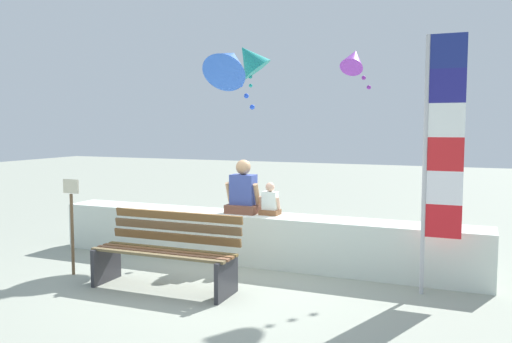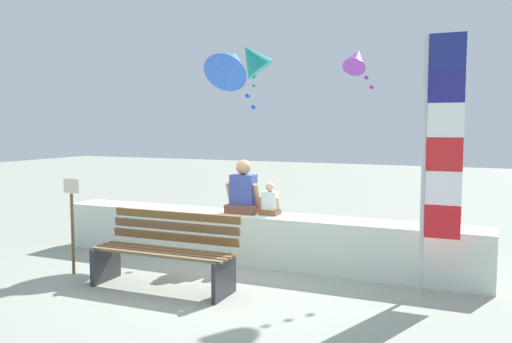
{
  "view_description": "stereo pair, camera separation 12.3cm",
  "coord_description": "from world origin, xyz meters",
  "px_view_note": "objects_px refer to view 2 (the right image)",
  "views": [
    {
      "loc": [
        2.83,
        -5.84,
        1.95
      ],
      "look_at": [
        -0.01,
        0.94,
        1.29
      ],
      "focal_mm": 37.26,
      "sensor_mm": 36.0,
      "label": 1
    },
    {
      "loc": [
        2.95,
        -5.79,
        1.95
      ],
      "look_at": [
        -0.01,
        0.94,
        1.29
      ],
      "focal_mm": 37.26,
      "sensor_mm": 36.0,
      "label": 2
    }
  ],
  "objects_px": {
    "person_adult": "(243,192)",
    "kite_teal": "(253,58)",
    "park_bench": "(166,252)",
    "kite_purple": "(357,59)",
    "kite_blue": "(230,63)",
    "flag_banner": "(437,148)",
    "person_child": "(270,202)",
    "sign_post": "(72,218)"
  },
  "relations": [
    {
      "from": "park_bench",
      "to": "person_child",
      "type": "distance_m",
      "value": 1.73
    },
    {
      "from": "person_adult",
      "to": "kite_teal",
      "type": "height_order",
      "value": "kite_teal"
    },
    {
      "from": "kite_purple",
      "to": "sign_post",
      "type": "distance_m",
      "value": 5.96
    },
    {
      "from": "kite_blue",
      "to": "kite_teal",
      "type": "relative_size",
      "value": 1.17
    },
    {
      "from": "park_bench",
      "to": "flag_banner",
      "type": "bearing_deg",
      "value": 17.34
    },
    {
      "from": "person_child",
      "to": "kite_purple",
      "type": "xyz_separation_m",
      "value": [
        0.42,
        3.28,
        2.3
      ]
    },
    {
      "from": "person_adult",
      "to": "kite_blue",
      "type": "bearing_deg",
      "value": 124.38
    },
    {
      "from": "person_adult",
      "to": "flag_banner",
      "type": "relative_size",
      "value": 0.26
    },
    {
      "from": "kite_teal",
      "to": "kite_purple",
      "type": "relative_size",
      "value": 1.16
    },
    {
      "from": "person_child",
      "to": "kite_blue",
      "type": "distance_m",
      "value": 2.58
    },
    {
      "from": "person_adult",
      "to": "kite_teal",
      "type": "bearing_deg",
      "value": 111.92
    },
    {
      "from": "person_child",
      "to": "kite_blue",
      "type": "bearing_deg",
      "value": 137.0
    },
    {
      "from": "person_child",
      "to": "flag_banner",
      "type": "xyz_separation_m",
      "value": [
        2.24,
        -0.57,
        0.82
      ]
    },
    {
      "from": "person_adult",
      "to": "kite_teal",
      "type": "distance_m",
      "value": 4.39
    },
    {
      "from": "park_bench",
      "to": "person_child",
      "type": "relative_size",
      "value": 3.91
    },
    {
      "from": "kite_blue",
      "to": "kite_teal",
      "type": "bearing_deg",
      "value": 105.64
    },
    {
      "from": "kite_purple",
      "to": "sign_post",
      "type": "xyz_separation_m",
      "value": [
        -2.58,
        -4.79,
        -2.43
      ]
    },
    {
      "from": "kite_purple",
      "to": "park_bench",
      "type": "bearing_deg",
      "value": -103.55
    },
    {
      "from": "park_bench",
      "to": "kite_teal",
      "type": "xyz_separation_m",
      "value": [
        -1.06,
        4.96,
        2.89
      ]
    },
    {
      "from": "park_bench",
      "to": "person_adult",
      "type": "bearing_deg",
      "value": 77.68
    },
    {
      "from": "kite_purple",
      "to": "sign_post",
      "type": "bearing_deg",
      "value": -118.3
    },
    {
      "from": "kite_blue",
      "to": "sign_post",
      "type": "xyz_separation_m",
      "value": [
        -1.03,
        -2.55,
        -2.2
      ]
    },
    {
      "from": "flag_banner",
      "to": "sign_post",
      "type": "relative_size",
      "value": 2.36
    },
    {
      "from": "person_child",
      "to": "flag_banner",
      "type": "relative_size",
      "value": 0.15
    },
    {
      "from": "person_adult",
      "to": "flag_banner",
      "type": "bearing_deg",
      "value": -12.19
    },
    {
      "from": "kite_teal",
      "to": "park_bench",
      "type": "bearing_deg",
      "value": -77.88
    },
    {
      "from": "kite_blue",
      "to": "person_child",
      "type": "bearing_deg",
      "value": -43.0
    },
    {
      "from": "person_adult",
      "to": "person_child",
      "type": "relative_size",
      "value": 1.68
    },
    {
      "from": "person_child",
      "to": "kite_purple",
      "type": "bearing_deg",
      "value": 82.73
    },
    {
      "from": "flag_banner",
      "to": "kite_purple",
      "type": "xyz_separation_m",
      "value": [
        -1.82,
        3.86,
        1.48
      ]
    },
    {
      "from": "sign_post",
      "to": "kite_purple",
      "type": "bearing_deg",
      "value": 61.7
    },
    {
      "from": "kite_purple",
      "to": "sign_post",
      "type": "relative_size",
      "value": 0.72
    },
    {
      "from": "kite_blue",
      "to": "kite_purple",
      "type": "bearing_deg",
      "value": 55.41
    },
    {
      "from": "person_adult",
      "to": "kite_blue",
      "type": "height_order",
      "value": "kite_blue"
    },
    {
      "from": "sign_post",
      "to": "kite_teal",
      "type": "bearing_deg",
      "value": 85.85
    },
    {
      "from": "flag_banner",
      "to": "kite_purple",
      "type": "distance_m",
      "value": 4.51
    },
    {
      "from": "person_child",
      "to": "kite_blue",
      "type": "height_order",
      "value": "kite_blue"
    },
    {
      "from": "park_bench",
      "to": "person_child",
      "type": "xyz_separation_m",
      "value": [
        0.73,
        1.5,
        0.44
      ]
    },
    {
      "from": "person_adult",
      "to": "person_child",
      "type": "distance_m",
      "value": 0.42
    },
    {
      "from": "park_bench",
      "to": "kite_purple",
      "type": "xyz_separation_m",
      "value": [
        1.15,
        4.78,
        2.75
      ]
    },
    {
      "from": "park_bench",
      "to": "person_adult",
      "type": "relative_size",
      "value": 2.33
    },
    {
      "from": "kite_blue",
      "to": "kite_teal",
      "type": "height_order",
      "value": "kite_teal"
    }
  ]
}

